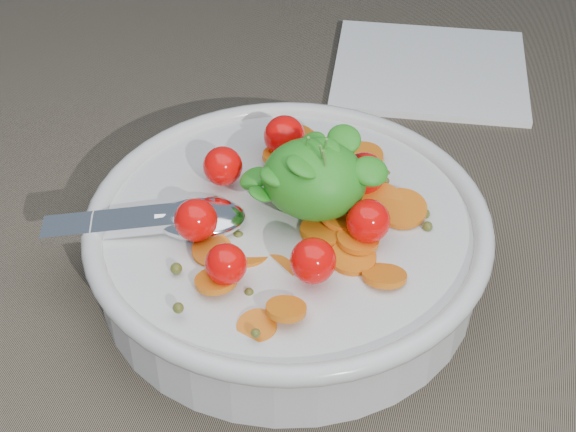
# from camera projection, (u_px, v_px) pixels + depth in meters

# --- Properties ---
(ground) EXTENTS (6.00, 6.00, 0.00)m
(ground) POSITION_uv_depth(u_px,v_px,m) (284.00, 244.00, 0.64)
(ground) COLOR #695D4B
(ground) RESTS_ON ground
(bowl) EXTENTS (0.29, 0.27, 0.11)m
(bowl) POSITION_uv_depth(u_px,v_px,m) (288.00, 241.00, 0.59)
(bowl) COLOR silver
(bowl) RESTS_ON ground
(napkin) EXTENTS (0.19, 0.17, 0.01)m
(napkin) POSITION_uv_depth(u_px,v_px,m) (430.00, 70.00, 0.81)
(napkin) COLOR white
(napkin) RESTS_ON ground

